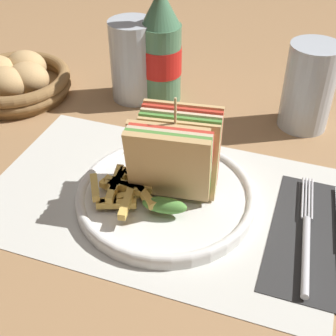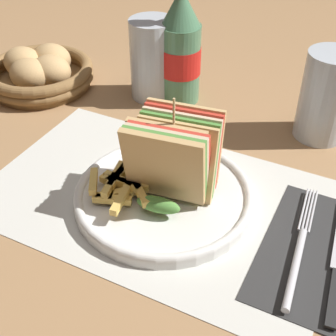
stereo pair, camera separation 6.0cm
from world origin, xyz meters
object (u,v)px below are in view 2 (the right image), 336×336
object	(u,v)px
plate_main	(161,195)
club_sandwich	(173,158)
fork	(298,254)
glass_near	(326,96)
bread_basket	(40,72)
glass_far	(153,59)
coke_bottle_near	(180,49)

from	to	relation	value
plate_main	club_sandwich	xyz separation A→B (m)	(0.01, 0.01, 0.06)
fork	glass_near	size ratio (longest dim) A/B	1.46
fork	bread_basket	size ratio (longest dim) A/B	1.03
club_sandwich	fork	size ratio (longest dim) A/B	0.67
fork	glass_far	world-z (taller)	glass_far
plate_main	glass_far	xyz separation A→B (m)	(-0.14, 0.24, 0.06)
plate_main	coke_bottle_near	size ratio (longest dim) A/B	1.09
club_sandwich	glass_near	distance (m)	0.27
bread_basket	glass_near	bearing A→B (deg)	7.69
plate_main	glass_far	size ratio (longest dim) A/B	1.70
coke_bottle_near	bread_basket	world-z (taller)	coke_bottle_near
fork	coke_bottle_near	size ratio (longest dim) A/B	0.93
glass_near	glass_far	size ratio (longest dim) A/B	1.00
bread_basket	club_sandwich	bearing A→B (deg)	-25.96
fork	glass_far	bearing A→B (deg)	135.97
glass_far	club_sandwich	bearing A→B (deg)	-56.80
club_sandwich	fork	world-z (taller)	club_sandwich
club_sandwich	glass_near	xyz separation A→B (m)	(0.14, 0.24, 0.00)
fork	glass_far	size ratio (longest dim) A/B	1.46
glass_near	fork	bearing A→B (deg)	-82.34
club_sandwich	fork	bearing A→B (deg)	-9.61
plate_main	club_sandwich	size ratio (longest dim) A/B	1.73
glass_near	bread_basket	bearing A→B (deg)	-172.31
coke_bottle_near	glass_near	xyz separation A→B (m)	(0.24, -0.01, -0.02)
club_sandwich	coke_bottle_near	distance (m)	0.27
coke_bottle_near	glass_far	world-z (taller)	coke_bottle_near
glass_near	plate_main	bearing A→B (deg)	-121.11
fork	glass_near	world-z (taller)	glass_near
bread_basket	glass_far	bearing A→B (deg)	17.26
club_sandwich	glass_far	xyz separation A→B (m)	(-0.15, 0.23, 0.00)
coke_bottle_near	glass_near	world-z (taller)	coke_bottle_near
glass_near	club_sandwich	bearing A→B (deg)	-119.89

